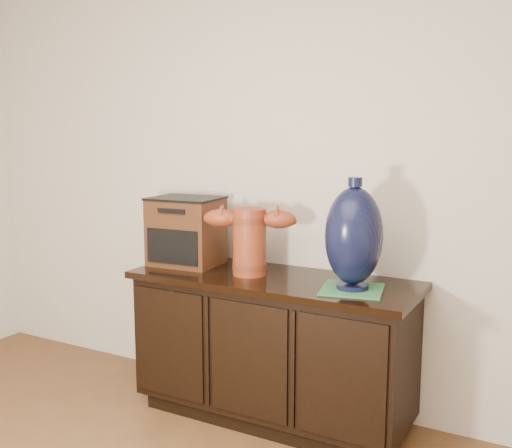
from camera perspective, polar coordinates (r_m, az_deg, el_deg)
The scene contains 6 objects.
sideboard at distance 3.13m, azimuth 1.60°, elevation -11.58°, with size 1.46×0.56×0.75m.
terracotta_vessel at distance 3.02m, azimuth -0.63°, elevation -1.31°, with size 0.48×0.24×0.34m.
tv_radio at distance 3.28m, azimuth -6.67°, elevation -0.67°, with size 0.39×0.32×0.37m.
green_mat at distance 2.81m, azimuth 9.16°, elevation -6.16°, with size 0.28×0.28×0.01m, color #306B3C.
lamp_base at distance 2.75m, azimuth 9.29°, elevation -1.17°, with size 0.31×0.31×0.51m.
spray_can at distance 3.22m, azimuth -1.74°, elevation -2.56°, with size 0.06×0.06×0.18m.
Camera 1 is at (1.33, -0.39, 1.49)m, focal length 42.00 mm.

